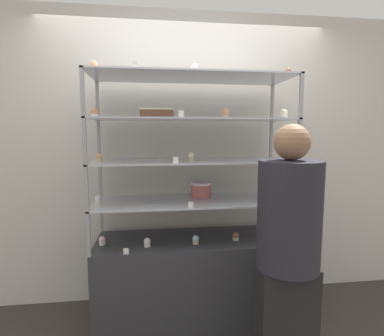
# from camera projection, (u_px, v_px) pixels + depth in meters

# --- Properties ---
(ground_plane) EXTENTS (20.00, 20.00, 0.00)m
(ground_plane) POSITION_uv_depth(u_px,v_px,m) (192.00, 318.00, 2.49)
(ground_plane) COLOR #38332D
(back_wall) EXTENTS (8.00, 0.05, 2.60)m
(back_wall) POSITION_uv_depth(u_px,v_px,m) (186.00, 159.00, 2.76)
(back_wall) COLOR silver
(back_wall) RESTS_ON ground_plane
(display_base) EXTENTS (1.52, 0.55, 0.69)m
(display_base) POSITION_uv_depth(u_px,v_px,m) (192.00, 279.00, 2.45)
(display_base) COLOR #333338
(display_base) RESTS_ON ground_plane
(display_riser_lower) EXTENTS (1.52, 0.55, 0.32)m
(display_riser_lower) POSITION_uv_depth(u_px,v_px,m) (192.00, 202.00, 2.38)
(display_riser_lower) COLOR #99999E
(display_riser_lower) RESTS_ON display_base
(display_riser_middle) EXTENTS (1.52, 0.55, 0.32)m
(display_riser_middle) POSITION_uv_depth(u_px,v_px,m) (192.00, 162.00, 2.34)
(display_riser_middle) COLOR #99999E
(display_riser_middle) RESTS_ON display_riser_lower
(display_riser_upper) EXTENTS (1.52, 0.55, 0.32)m
(display_riser_upper) POSITION_uv_depth(u_px,v_px,m) (192.00, 121.00, 2.30)
(display_riser_upper) COLOR #99999E
(display_riser_upper) RESTS_ON display_riser_middle
(display_riser_top) EXTENTS (1.52, 0.55, 0.32)m
(display_riser_top) POSITION_uv_depth(u_px,v_px,m) (192.00, 78.00, 2.27)
(display_riser_top) COLOR #99999E
(display_riser_top) RESTS_ON display_riser_upper
(layer_cake_centerpiece) EXTENTS (0.17, 0.17, 0.13)m
(layer_cake_centerpiece) POSITION_uv_depth(u_px,v_px,m) (201.00, 190.00, 2.47)
(layer_cake_centerpiece) COLOR #C66660
(layer_cake_centerpiece) RESTS_ON display_riser_lower
(sheet_cake_frosted) EXTENTS (0.25, 0.13, 0.07)m
(sheet_cake_frosted) POSITION_uv_depth(u_px,v_px,m) (157.00, 113.00, 2.23)
(sheet_cake_frosted) COLOR brown
(sheet_cake_frosted) RESTS_ON display_riser_upper
(cupcake_0) EXTENTS (0.05, 0.05, 0.07)m
(cupcake_0) POSITION_uv_depth(u_px,v_px,m) (102.00, 241.00, 2.28)
(cupcake_0) COLOR white
(cupcake_0) RESTS_ON display_base
(cupcake_1) EXTENTS (0.05, 0.05, 0.07)m
(cupcake_1) POSITION_uv_depth(u_px,v_px,m) (147.00, 242.00, 2.24)
(cupcake_1) COLOR white
(cupcake_1) RESTS_ON display_base
(cupcake_2) EXTENTS (0.05, 0.05, 0.07)m
(cupcake_2) POSITION_uv_depth(u_px,v_px,m) (196.00, 240.00, 2.29)
(cupcake_2) COLOR #CCB28C
(cupcake_2) RESTS_ON display_base
(cupcake_3) EXTENTS (0.05, 0.05, 0.07)m
(cupcake_3) POSITION_uv_depth(u_px,v_px,m) (236.00, 236.00, 2.37)
(cupcake_3) COLOR beige
(cupcake_3) RESTS_ON display_base
(cupcake_4) EXTENTS (0.05, 0.05, 0.07)m
(cupcake_4) POSITION_uv_depth(u_px,v_px,m) (280.00, 234.00, 2.43)
(cupcake_4) COLOR beige
(cupcake_4) RESTS_ON display_base
(price_tag_0) EXTENTS (0.04, 0.00, 0.04)m
(price_tag_0) POSITION_uv_depth(u_px,v_px,m) (126.00, 251.00, 2.10)
(price_tag_0) COLOR white
(price_tag_0) RESTS_ON display_base
(cupcake_5) EXTENTS (0.05, 0.05, 0.06)m
(cupcake_5) POSITION_uv_depth(u_px,v_px,m) (98.00, 200.00, 2.24)
(cupcake_5) COLOR beige
(cupcake_5) RESTS_ON display_riser_lower
(cupcake_6) EXTENTS (0.05, 0.05, 0.06)m
(cupcake_6) POSITION_uv_depth(u_px,v_px,m) (284.00, 197.00, 2.34)
(cupcake_6) COLOR beige
(cupcake_6) RESTS_ON display_riser_lower
(price_tag_1) EXTENTS (0.04, 0.00, 0.04)m
(price_tag_1) POSITION_uv_depth(u_px,v_px,m) (191.00, 205.00, 2.12)
(price_tag_1) COLOR white
(price_tag_1) RESTS_ON display_riser_lower
(cupcake_7) EXTENTS (0.05, 0.05, 0.06)m
(cupcake_7) POSITION_uv_depth(u_px,v_px,m) (99.00, 158.00, 2.19)
(cupcake_7) COLOR #CCB28C
(cupcake_7) RESTS_ON display_riser_middle
(cupcake_8) EXTENTS (0.05, 0.05, 0.06)m
(cupcake_8) POSITION_uv_depth(u_px,v_px,m) (191.00, 157.00, 2.27)
(cupcake_8) COLOR #CCB28C
(cupcake_8) RESTS_ON display_riser_middle
(cupcake_9) EXTENTS (0.05, 0.05, 0.06)m
(cupcake_9) POSITION_uv_depth(u_px,v_px,m) (286.00, 156.00, 2.30)
(cupcake_9) COLOR beige
(cupcake_9) RESTS_ON display_riser_middle
(price_tag_2) EXTENTS (0.04, 0.00, 0.04)m
(price_tag_2) POSITION_uv_depth(u_px,v_px,m) (176.00, 160.00, 2.07)
(price_tag_2) COLOR white
(price_tag_2) RESTS_ON display_riser_middle
(cupcake_10) EXTENTS (0.06, 0.06, 0.07)m
(cupcake_10) POSITION_uv_depth(u_px,v_px,m) (95.00, 113.00, 2.15)
(cupcake_10) COLOR white
(cupcake_10) RESTS_ON display_riser_upper
(cupcake_11) EXTENTS (0.06, 0.06, 0.07)m
(cupcake_11) POSITION_uv_depth(u_px,v_px,m) (225.00, 114.00, 2.23)
(cupcake_11) COLOR #CCB28C
(cupcake_11) RESTS_ON display_riser_upper
(cupcake_12) EXTENTS (0.06, 0.06, 0.07)m
(cupcake_12) POSITION_uv_depth(u_px,v_px,m) (284.00, 114.00, 2.31)
(cupcake_12) COLOR white
(cupcake_12) RESTS_ON display_riser_upper
(price_tag_3) EXTENTS (0.04, 0.00, 0.04)m
(price_tag_3) POSITION_uv_depth(u_px,v_px,m) (181.00, 114.00, 2.03)
(price_tag_3) COLOR white
(price_tag_3) RESTS_ON display_riser_upper
(cupcake_13) EXTENTS (0.05, 0.05, 0.06)m
(cupcake_13) POSITION_uv_depth(u_px,v_px,m) (94.00, 66.00, 2.04)
(cupcake_13) COLOR white
(cupcake_13) RESTS_ON display_riser_top
(cupcake_14) EXTENTS (0.05, 0.05, 0.06)m
(cupcake_14) POSITION_uv_depth(u_px,v_px,m) (194.00, 68.00, 2.13)
(cupcake_14) COLOR #CCB28C
(cupcake_14) RESTS_ON display_riser_top
(cupcake_15) EXTENTS (0.05, 0.05, 0.06)m
(cupcake_15) POSITION_uv_depth(u_px,v_px,m) (288.00, 72.00, 2.26)
(cupcake_15) COLOR white
(cupcake_15) RESTS_ON display_riser_top
(price_tag_4) EXTENTS (0.04, 0.00, 0.04)m
(price_tag_4) POSITION_uv_depth(u_px,v_px,m) (135.00, 64.00, 1.96)
(price_tag_4) COLOR white
(price_tag_4) RESTS_ON display_riser_top
(donut_glazed) EXTENTS (0.12, 0.12, 0.03)m
(donut_glazed) POSITION_uv_depth(u_px,v_px,m) (238.00, 74.00, 2.27)
(donut_glazed) COLOR #EFE5CC
(donut_glazed) RESTS_ON display_riser_top
(customer_figure) EXTENTS (0.37, 0.37, 1.59)m
(customer_figure) POSITION_uv_depth(u_px,v_px,m) (288.00, 249.00, 1.78)
(customer_figure) COLOR black
(customer_figure) RESTS_ON ground_plane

